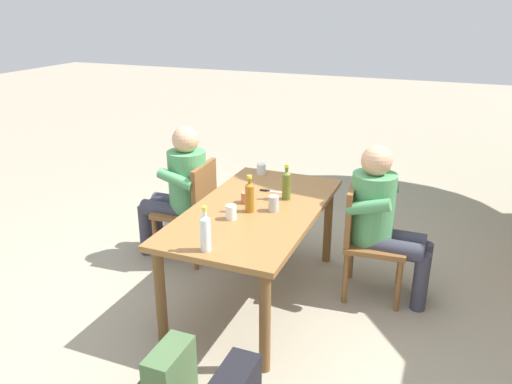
{
  "coord_description": "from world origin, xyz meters",
  "views": [
    {
      "loc": [
        3.09,
        1.25,
        2.13
      ],
      "look_at": [
        0.0,
        0.0,
        0.85
      ],
      "focal_mm": 35.3,
      "sensor_mm": 36.0,
      "label": 1
    }
  ],
  "objects_px": {
    "cup_steel": "(274,204)",
    "cup_terracotta": "(246,197)",
    "bottle_clear": "(205,232)",
    "cup_white": "(231,212)",
    "person_in_plaid_shirt": "(180,186)",
    "table_knife": "(272,191)",
    "dining_table": "(256,219)",
    "chair_near_left": "(192,206)",
    "person_in_white_shirt": "(383,216)",
    "chair_far_left": "(366,235)",
    "bottle_amber": "(250,196)",
    "bottle_olive": "(286,184)",
    "backpack_by_near_side": "(169,379)",
    "cup_glass": "(261,169)"
  },
  "relations": [
    {
      "from": "chair_far_left",
      "to": "bottle_clear",
      "type": "xyz_separation_m",
      "value": [
        1.09,
        -0.77,
        0.37
      ]
    },
    {
      "from": "chair_far_left",
      "to": "cup_white",
      "type": "height_order",
      "value": "chair_far_left"
    },
    {
      "from": "person_in_white_shirt",
      "to": "cup_terracotta",
      "type": "bearing_deg",
      "value": -71.8
    },
    {
      "from": "chair_near_left",
      "to": "person_in_white_shirt",
      "type": "relative_size",
      "value": 0.74
    },
    {
      "from": "person_in_plaid_shirt",
      "to": "cup_steel",
      "type": "xyz_separation_m",
      "value": [
        0.38,
        0.98,
        0.13
      ]
    },
    {
      "from": "backpack_by_near_side",
      "to": "bottle_olive",
      "type": "bearing_deg",
      "value": 173.55
    },
    {
      "from": "dining_table",
      "to": "bottle_amber",
      "type": "height_order",
      "value": "bottle_amber"
    },
    {
      "from": "bottle_clear",
      "to": "cup_steel",
      "type": "relative_size",
      "value": 2.55
    },
    {
      "from": "chair_near_left",
      "to": "cup_glass",
      "type": "xyz_separation_m",
      "value": [
        -0.33,
        0.5,
        0.29
      ]
    },
    {
      "from": "dining_table",
      "to": "cup_terracotta",
      "type": "height_order",
      "value": "cup_terracotta"
    },
    {
      "from": "person_in_white_shirt",
      "to": "backpack_by_near_side",
      "type": "height_order",
      "value": "person_in_white_shirt"
    },
    {
      "from": "chair_far_left",
      "to": "table_knife",
      "type": "distance_m",
      "value": 0.78
    },
    {
      "from": "chair_far_left",
      "to": "chair_near_left",
      "type": "height_order",
      "value": "same"
    },
    {
      "from": "cup_white",
      "to": "cup_terracotta",
      "type": "height_order",
      "value": "cup_white"
    },
    {
      "from": "chair_near_left",
      "to": "person_in_plaid_shirt",
      "type": "relative_size",
      "value": 0.74
    },
    {
      "from": "chair_near_left",
      "to": "cup_terracotta",
      "type": "bearing_deg",
      "value": 63.69
    },
    {
      "from": "chair_far_left",
      "to": "chair_near_left",
      "type": "xyz_separation_m",
      "value": [
        -0.01,
        -1.48,
        0.0
      ]
    },
    {
      "from": "person_in_plaid_shirt",
      "to": "table_knife",
      "type": "relative_size",
      "value": 4.9
    },
    {
      "from": "bottle_clear",
      "to": "backpack_by_near_side",
      "type": "bearing_deg",
      "value": 1.21
    },
    {
      "from": "bottle_olive",
      "to": "cup_terracotta",
      "type": "relative_size",
      "value": 3.36
    },
    {
      "from": "person_in_white_shirt",
      "to": "bottle_amber",
      "type": "distance_m",
      "value": 0.99
    },
    {
      "from": "chair_far_left",
      "to": "person_in_white_shirt",
      "type": "relative_size",
      "value": 0.74
    },
    {
      "from": "table_knife",
      "to": "person_in_plaid_shirt",
      "type": "bearing_deg",
      "value": -92.26
    },
    {
      "from": "cup_white",
      "to": "backpack_by_near_side",
      "type": "bearing_deg",
      "value": 3.63
    },
    {
      "from": "chair_far_left",
      "to": "bottle_amber",
      "type": "height_order",
      "value": "bottle_amber"
    },
    {
      "from": "bottle_olive",
      "to": "cup_terracotta",
      "type": "height_order",
      "value": "bottle_olive"
    },
    {
      "from": "cup_terracotta",
      "to": "bottle_clear",
      "type": "bearing_deg",
      "value": 5.11
    },
    {
      "from": "person_in_white_shirt",
      "to": "bottle_clear",
      "type": "bearing_deg",
      "value": -38.63
    },
    {
      "from": "cup_steel",
      "to": "dining_table",
      "type": "bearing_deg",
      "value": -93.39
    },
    {
      "from": "chair_near_left",
      "to": "bottle_clear",
      "type": "bearing_deg",
      "value": 32.73
    },
    {
      "from": "bottle_olive",
      "to": "backpack_by_near_side",
      "type": "xyz_separation_m",
      "value": [
        1.47,
        -0.17,
        -0.66
      ]
    },
    {
      "from": "person_in_plaid_shirt",
      "to": "bottle_clear",
      "type": "xyz_separation_m",
      "value": [
        1.1,
        0.82,
        0.2
      ]
    },
    {
      "from": "backpack_by_near_side",
      "to": "chair_far_left",
      "type": "bearing_deg",
      "value": 154.6
    },
    {
      "from": "cup_steel",
      "to": "backpack_by_near_side",
      "type": "height_order",
      "value": "cup_steel"
    },
    {
      "from": "dining_table",
      "to": "cup_white",
      "type": "relative_size",
      "value": 16.39
    },
    {
      "from": "person_in_plaid_shirt",
      "to": "cup_steel",
      "type": "height_order",
      "value": "person_in_plaid_shirt"
    },
    {
      "from": "person_in_plaid_shirt",
      "to": "cup_white",
      "type": "bearing_deg",
      "value": 50.82
    },
    {
      "from": "chair_near_left",
      "to": "cup_steel",
      "type": "distance_m",
      "value": 1.0
    },
    {
      "from": "dining_table",
      "to": "cup_white",
      "type": "height_order",
      "value": "cup_white"
    },
    {
      "from": "bottle_olive",
      "to": "chair_far_left",
      "type": "bearing_deg",
      "value": 102.09
    },
    {
      "from": "bottle_olive",
      "to": "cup_steel",
      "type": "xyz_separation_m",
      "value": [
        0.25,
        -0.01,
        -0.06
      ]
    },
    {
      "from": "bottle_clear",
      "to": "cup_white",
      "type": "distance_m",
      "value": 0.48
    },
    {
      "from": "person_in_white_shirt",
      "to": "person_in_plaid_shirt",
      "type": "relative_size",
      "value": 1.0
    },
    {
      "from": "cup_steel",
      "to": "cup_terracotta",
      "type": "bearing_deg",
      "value": -106.45
    },
    {
      "from": "person_in_plaid_shirt",
      "to": "bottle_olive",
      "type": "xyz_separation_m",
      "value": [
        0.13,
        0.99,
        0.2
      ]
    },
    {
      "from": "chair_near_left",
      "to": "cup_white",
      "type": "distance_m",
      "value": 0.96
    },
    {
      "from": "chair_far_left",
      "to": "bottle_amber",
      "type": "bearing_deg",
      "value": -59.25
    },
    {
      "from": "bottle_amber",
      "to": "bottle_clear",
      "type": "relative_size",
      "value": 0.95
    },
    {
      "from": "cup_white",
      "to": "bottle_amber",
      "type": "bearing_deg",
      "value": 158.52
    },
    {
      "from": "dining_table",
      "to": "person_in_white_shirt",
      "type": "height_order",
      "value": "person_in_white_shirt"
    }
  ]
}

